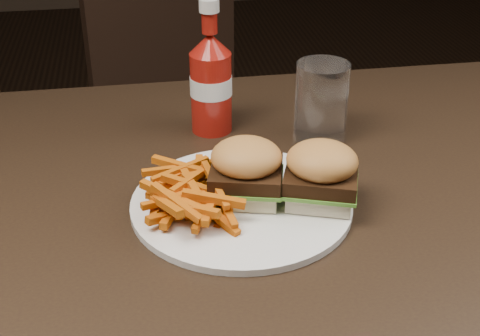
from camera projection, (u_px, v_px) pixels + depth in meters
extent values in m
cube|color=black|center=(293.00, 208.00, 0.86)|extent=(1.20, 0.80, 0.04)
cube|color=black|center=(138.00, 125.00, 1.74)|extent=(0.50, 0.50, 0.04)
cylinder|color=white|center=(241.00, 204.00, 0.82)|extent=(0.27, 0.27, 0.01)
cube|color=beige|center=(246.00, 189.00, 0.82)|extent=(0.09, 0.09, 0.02)
cube|color=beige|center=(320.00, 193.00, 0.81)|extent=(0.10, 0.09, 0.02)
cylinder|color=maroon|center=(211.00, 93.00, 0.98)|extent=(0.07, 0.07, 0.12)
cylinder|color=white|center=(321.00, 103.00, 0.96)|extent=(0.08, 0.08, 0.12)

